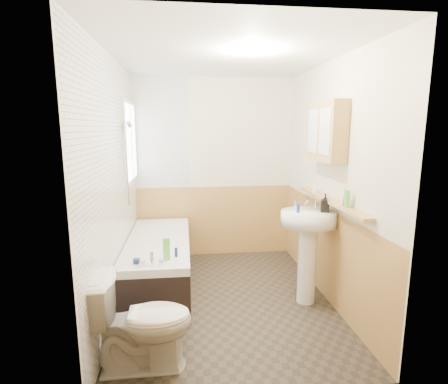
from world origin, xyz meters
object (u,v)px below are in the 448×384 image
(bathtub, at_px, (159,261))
(pine_shelf, at_px, (330,201))
(sink, at_px, (308,238))
(medicine_cabinet, at_px, (326,131))
(toilet, at_px, (142,322))

(bathtub, distance_m, pine_shelf, 2.04)
(sink, relative_size, medicine_cabinet, 1.69)
(sink, bearing_deg, pine_shelf, -1.51)
(toilet, relative_size, medicine_cabinet, 1.17)
(sink, xyz_separation_m, medicine_cabinet, (0.17, 0.09, 1.08))
(bathtub, height_order, toilet, toilet)
(bathtub, height_order, sink, sink)
(pine_shelf, relative_size, medicine_cabinet, 2.34)
(toilet, height_order, pine_shelf, pine_shelf)
(sink, bearing_deg, medicine_cabinet, 32.88)
(bathtub, distance_m, medicine_cabinet, 2.35)
(sink, distance_m, pine_shelf, 0.44)
(bathtub, xyz_separation_m, sink, (1.57, -0.58, 0.41))
(sink, xyz_separation_m, pine_shelf, (0.20, -0.03, 0.39))
(bathtub, distance_m, toilet, 1.44)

